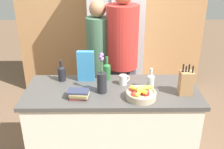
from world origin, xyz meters
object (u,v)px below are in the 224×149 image
Objects in this scene: book_stack at (79,94)px; person_at_sink at (99,59)px; person_in_blue at (122,55)px; cereal_box at (86,66)px; bottle_oil at (62,73)px; bottle_vinegar at (151,81)px; refrigerator at (116,36)px; coffee_mug at (123,80)px; fruit_bowl at (140,94)px; flower_vase at (102,80)px; knife_block at (186,83)px; bottle_wine at (107,71)px.

person_at_sink is (0.14, 0.88, -0.01)m from book_stack.
person_at_sink is at bearing -163.29° from person_in_blue.
bottle_oil is at bearing -179.06° from cereal_box.
refrigerator is at bearing 102.31° from bottle_vinegar.
person_in_blue reaches higher than bottle_oil.
refrigerator is 9.69× the size of bottle_vinegar.
coffee_mug is 0.52× the size of bottle_vinegar.
bottle_oil is (-0.58, -1.21, -0.02)m from refrigerator.
refrigerator reaches higher than bottle_vinegar.
flower_vase is (-0.35, 0.12, 0.08)m from fruit_bowl.
refrigerator is 6.78× the size of knife_block.
refrigerator is at bearing 64.56° from bottle_oil.
refrigerator is 18.67× the size of coffee_mug.
person_at_sink is (-0.22, -0.69, -0.08)m from refrigerator.
person_in_blue reaches higher than book_stack.
cereal_box is at bearing 163.25° from bottle_vinegar.
flower_vase is 0.31m from cereal_box.
refrigerator is 1.25× the size of person_at_sink.
flower_vase is at bearing 176.91° from knife_block.
person_at_sink is at bearing 94.43° from flower_vase.
person_in_blue is (0.06, -0.74, -0.01)m from refrigerator.
fruit_bowl is 1.30× the size of bottle_vinegar.
bottle_vinegar is (0.31, -1.40, -0.03)m from refrigerator.
refrigerator reaches higher than person_in_blue.
coffee_mug is 0.07× the size of person_at_sink.
bottle_vinegar is (0.88, -0.19, -0.00)m from bottle_oil.
knife_block reaches higher than coffee_mug.
person_at_sink is (-0.53, 0.71, -0.06)m from bottle_vinegar.
person_in_blue reaches higher than person_at_sink.
bottle_vinegar reaches higher than book_stack.
coffee_mug is (0.05, -1.31, -0.06)m from refrigerator.
fruit_bowl is 0.85m from bottle_oil.
bottle_vinegar is at bearing -54.28° from person_at_sink.
knife_block is at bearing -17.88° from cereal_box.
fruit_bowl is 0.38m from flower_vase.
cereal_box is 0.17× the size of person_in_blue.
bottle_oil is at bearing 168.06° from bottle_vinegar.
person_at_sink is at bearing 114.44° from fruit_bowl.
person_in_blue is at bearing -85.25° from refrigerator.
bottle_vinegar is 0.13× the size of person_at_sink.
knife_block is at bearing -26.98° from person_in_blue.
bottle_oil reaches higher than coffee_mug.
bottle_oil is at bearing -176.93° from bottle_wine.
bottle_wine reaches higher than book_stack.
refrigerator is 7.45× the size of fruit_bowl.
cereal_box is 1.49× the size of bottle_vinegar.
flower_vase is 0.24× the size of person_at_sink.
fruit_bowl is at bearing -64.04° from coffee_mug.
bottle_wine is at bearing 5.56° from cereal_box.
bottle_wine is 0.48m from person_in_blue.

